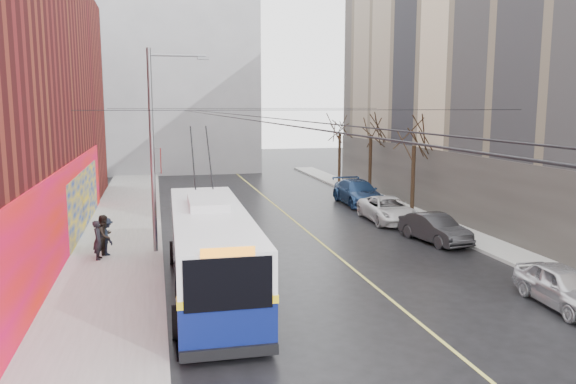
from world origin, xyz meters
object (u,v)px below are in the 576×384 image
object	(u,v)px
parked_car_c	(388,210)
pedestrian_a	(98,240)
pedestrian_c	(106,236)
parked_car_a	(564,287)
pedestrian_b	(105,236)
following_car	(218,200)
trolleybus	(211,249)
parked_car_d	(358,192)
tree_far	(340,123)
tree_near	(414,133)
parked_car_b	(435,228)
streetlight_pole	(156,146)
tree_mid	(371,124)

from	to	relation	value
parked_car_c	pedestrian_a	distance (m)	16.15
pedestrian_c	pedestrian_a	bearing A→B (deg)	132.61
parked_car_a	pedestrian_b	bearing A→B (deg)	152.02
following_car	pedestrian_c	size ratio (longest dim) A/B	2.51
following_car	pedestrian_a	xyz separation A→B (m)	(-6.21, -10.85, 0.28)
trolleybus	parked_car_c	world-z (taller)	trolleybus
parked_car_c	parked_car_d	world-z (taller)	parked_car_d
trolleybus	pedestrian_b	distance (m)	6.65
tree_far	pedestrian_b	distance (m)	27.19
tree_near	parked_car_b	size ratio (longest dim) A/B	1.53
parked_car_c	pedestrian_a	size ratio (longest dim) A/B	3.04
parked_car_a	tree_far	bearing A→B (deg)	89.71
parked_car_a	parked_car_c	size ratio (longest dim) A/B	0.80
parked_car_a	pedestrian_a	distance (m)	17.86
streetlight_pole	parked_car_b	xyz separation A→B (m)	(13.03, -0.86, -4.16)
tree_near	pedestrian_c	world-z (taller)	tree_near
pedestrian_b	pedestrian_c	distance (m)	0.26
pedestrian_a	pedestrian_b	size ratio (longest dim) A/B	0.91
trolleybus	following_car	distance (m)	15.87
pedestrian_a	parked_car_a	bearing A→B (deg)	-114.27
parked_car_c	parked_car_d	size ratio (longest dim) A/B	0.91
parked_car_a	tree_mid	bearing A→B (deg)	88.40
parked_car_b	tree_mid	bearing A→B (deg)	71.84
parked_car_c	pedestrian_c	bearing A→B (deg)	-160.81
streetlight_pole	pedestrian_a	xyz separation A→B (m)	(-2.50, -0.89, -3.87)
pedestrian_c	tree_near	bearing A→B (deg)	-93.50
pedestrian_a	pedestrian_b	world-z (taller)	pedestrian_b
tree_far	pedestrian_b	xyz separation A→B (m)	(-17.41, -20.48, -4.08)
streetlight_pole	pedestrian_b	world-z (taller)	streetlight_pole
trolleybus	parked_car_d	distance (m)	19.51
tree_mid	tree_near	bearing A→B (deg)	-90.00
parked_car_c	following_car	world-z (taller)	following_car
tree_far	trolleybus	bearing A→B (deg)	-117.47
tree_near	parked_car_a	size ratio (longest dim) A/B	1.59
tree_near	tree_far	size ratio (longest dim) A/B	0.97
streetlight_pole	parked_car_d	distance (m)	17.04
pedestrian_b	streetlight_pole	bearing A→B (deg)	-51.01
streetlight_pole	parked_car_a	size ratio (longest dim) A/B	2.23
streetlight_pole	pedestrian_b	bearing A→B (deg)	-168.04
pedestrian_b	following_car	bearing A→B (deg)	-2.75
parked_car_b	parked_car_a	bearing A→B (deg)	-100.45
pedestrian_c	trolleybus	bearing A→B (deg)	-167.56
streetlight_pole	parked_car_c	world-z (taller)	streetlight_pole
streetlight_pole	tree_mid	world-z (taller)	streetlight_pole
tree_far	parked_car_b	distance (m)	21.43
streetlight_pole	following_car	world-z (taller)	streetlight_pole
parked_car_a	following_car	xyz separation A→B (m)	(-9.17, 19.91, 0.02)
streetlight_pole	trolleybus	distance (m)	6.84
parked_car_a	pedestrian_c	bearing A→B (deg)	151.26
trolleybus	pedestrian_a	distance (m)	6.49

